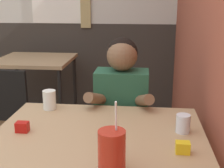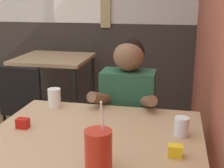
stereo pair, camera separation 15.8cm
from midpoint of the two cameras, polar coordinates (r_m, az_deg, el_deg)
The scene contains 11 objects.
brick_wall_right at distance 2.42m, azimuth 13.85°, elevation 13.73°, with size 0.08×4.66×2.70m.
back_wall at distance 3.87m, azimuth -7.63°, elevation 14.73°, with size 5.34×0.09×2.70m.
main_table at distance 1.54m, azimuth -5.56°, elevation -11.72°, with size 1.03×0.84×0.78m.
background_table at distance 3.47m, azimuth -15.11°, elevation 3.05°, with size 0.78×0.72×0.78m.
chair_near_window at distance 2.89m, azimuth -19.33°, elevation -3.96°, with size 0.42×0.42×0.84m.
person_seated at distance 2.08m, azimuth -0.46°, elevation -7.11°, with size 0.42×0.40×1.17m.
cocktail_pitcher at distance 1.18m, azimuth -3.96°, elevation -12.30°, with size 0.10×0.10×0.29m.
glass_near_pitcher at distance 1.54m, azimuth 10.00°, elevation -7.20°, with size 0.07×0.07×0.09m.
glass_center at distance 1.87m, azimuth -13.77°, elevation -2.87°, with size 0.08×0.08×0.11m.
condiment_ketchup at distance 1.61m, azimuth -18.85°, elevation -7.50°, with size 0.06×0.04×0.05m.
condiment_mustard at distance 1.35m, azimuth 9.50°, elevation -11.46°, with size 0.06×0.04×0.05m.
Camera 1 is at (0.80, -1.09, 1.42)m, focal length 50.00 mm.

